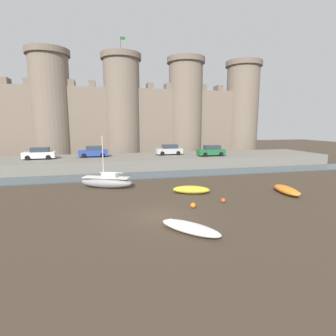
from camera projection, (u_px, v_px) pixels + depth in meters
ground_plane at (160, 216)px, 17.97m from camera, size 160.00×160.00×0.00m
water_channel at (135, 176)px, 32.03m from camera, size 80.00×4.50×0.10m
quay_road at (129, 162)px, 38.86m from camera, size 61.21×10.00×1.58m
castle at (122, 112)px, 48.85m from camera, size 56.51×7.30×21.83m
rowboat_midflat_centre at (191, 190)px, 23.87m from camera, size 3.57×2.29×0.72m
rowboat_near_channel_left at (286, 190)px, 23.81m from camera, size 1.68×3.76×0.67m
sailboat_midflat_right at (107, 182)px, 25.98m from camera, size 5.36×3.28×5.18m
rowboat_foreground_right at (190, 228)px, 15.21m from camera, size 3.44×3.77×0.57m
mooring_buoy_near_shore at (193, 205)px, 19.73m from camera, size 0.42×0.42×0.42m
mooring_buoy_near_channel at (223, 200)px, 21.09m from camera, size 0.37×0.37×0.37m
car_quay_centre_west at (211, 151)px, 39.35m from camera, size 4.12×1.93×1.62m
car_quay_west at (94, 152)px, 38.04m from camera, size 4.12×1.93×1.62m
car_quay_east at (39, 154)px, 35.55m from camera, size 4.12×1.93×1.62m
car_quay_centre_east at (169, 150)px, 40.88m from camera, size 4.12×1.93×1.62m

